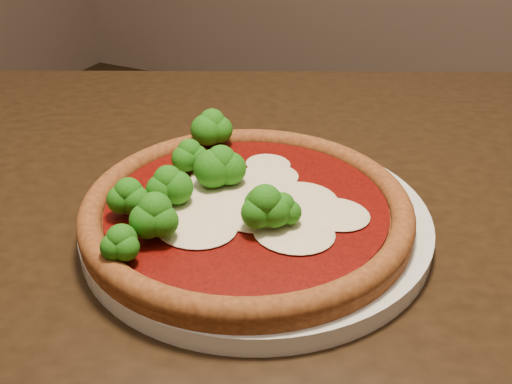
% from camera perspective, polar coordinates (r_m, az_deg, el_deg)
% --- Properties ---
extents(dining_table, '(1.42, 1.29, 0.75)m').
position_cam_1_polar(dining_table, '(0.61, 2.60, -10.57)').
color(dining_table, black).
rests_on(dining_table, floor).
extents(plate, '(0.33, 0.33, 0.02)m').
position_cam_1_polar(plate, '(0.54, 0.00, -2.81)').
color(plate, silver).
rests_on(plate, dining_table).
extents(pizza, '(0.30, 0.30, 0.06)m').
position_cam_1_polar(pizza, '(0.52, -1.68, -1.05)').
color(pizza, brown).
rests_on(pizza, plate).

